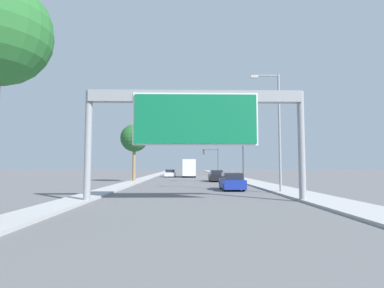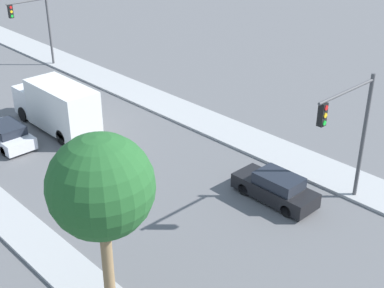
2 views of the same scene
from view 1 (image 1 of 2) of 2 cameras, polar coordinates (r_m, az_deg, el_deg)
name	(u,v)px [view 1 (image 1 of 2)]	position (r m, az deg, el deg)	size (l,w,h in m)	color
sidewalk_right	(227,176)	(60.62, 6.76, -6.04)	(3.00, 120.00, 0.15)	#AAAAAA
median_strip_left	(152,176)	(60.41, -7.56, -6.04)	(2.00, 120.00, 0.15)	#AAAAAA
sign_gantry	(196,114)	(18.14, 0.68, 5.71)	(13.31, 0.73, 6.72)	gray
car_far_center	(216,176)	(40.89, 4.58, -6.12)	(1.73, 4.48, 1.53)	black
car_near_center	(170,173)	(56.22, -4.17, -5.61)	(1.88, 4.42, 1.41)	silver
car_far_right	(232,182)	(26.96, 7.60, -7.16)	(1.84, 4.27, 1.52)	navy
truck_box_primary	(189,168)	(55.80, -0.58, -4.62)	(2.33, 7.42, 3.26)	white
traffic_light_near_intersection	(233,147)	(38.54, 7.78, -0.56)	(4.43, 0.32, 6.74)	#4C4C4F
traffic_light_mid_block	(213,157)	(68.31, 4.03, -2.51)	(3.64, 0.32, 6.08)	#4C4C4F
palm_tree_background	(134,138)	(40.45, -10.92, 1.05)	(3.66, 3.66, 7.63)	#8C704C
street_lamp_right	(276,123)	(24.75, 15.74, 3.84)	(2.35, 0.28, 9.52)	gray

